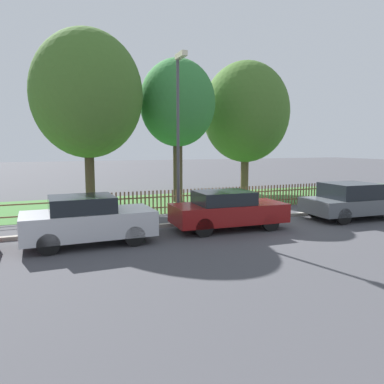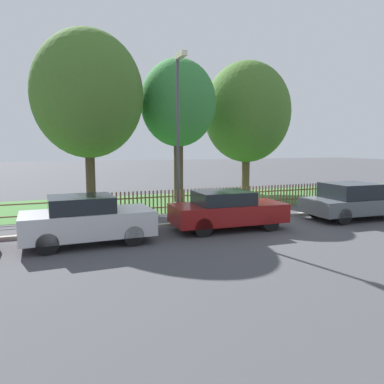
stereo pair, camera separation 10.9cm
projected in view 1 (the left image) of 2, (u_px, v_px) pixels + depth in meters
ground_plane at (243, 221)px, 14.31m from camera, size 120.00×120.00×0.00m
kerb_stone at (241, 219)px, 14.40m from camera, size 33.59×0.20×0.12m
grass_strip at (188, 201)px, 19.54m from camera, size 33.59×6.26×0.01m
park_fence at (214, 199)px, 16.61m from camera, size 33.59×0.05×1.02m
parked_car_black_saloon at (88, 220)px, 10.89m from camera, size 3.76×1.76×1.43m
parked_car_navy_estate at (228, 210)px, 12.83m from camera, size 3.95×1.77×1.33m
parked_car_red_compact at (352, 201)px, 14.73m from camera, size 3.93×2.01×1.41m
covered_motorcycle at (217, 201)px, 15.26m from camera, size 1.82×0.91×1.03m
tree_nearest_kerb at (87, 95)px, 16.37m from camera, size 4.84×4.84×7.89m
tree_behind_motorcycle at (178, 104)px, 18.67m from camera, size 3.77×3.77×7.16m
tree_mid_park at (246, 112)px, 22.26m from camera, size 5.16×5.16×7.82m
street_lamp at (179, 120)px, 13.43m from camera, size 0.20×0.79×6.07m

